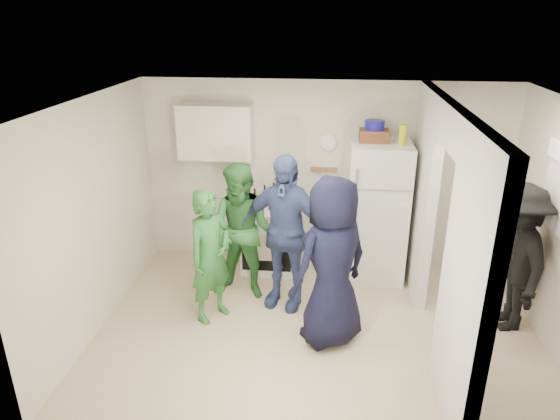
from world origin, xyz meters
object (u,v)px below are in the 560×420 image
object	(u,v)px
fridge	(377,212)
person_green_left	(211,256)
yellow_cup_stack_top	(402,135)
person_nook	(516,258)
person_denim	(284,232)
stove	(269,238)
person_green_center	(243,233)
blue_bowl	(375,125)
person_navy	(332,263)
wicker_basket	(374,136)

from	to	relation	value
fridge	person_green_left	xyz separation A→B (m)	(-1.89, -1.21, -0.13)
yellow_cup_stack_top	person_nook	distance (m)	1.85
person_denim	person_nook	world-z (taller)	person_denim
stove	person_green_center	xyz separation A→B (m)	(-0.22, -0.72, 0.40)
blue_bowl	person_denim	size ratio (longest dim) A/B	0.13
person_green_center	person_denim	world-z (taller)	person_denim
fridge	yellow_cup_stack_top	xyz separation A→B (m)	(0.22, -0.10, 1.03)
person_green_left	person_denim	distance (m)	0.88
stove	yellow_cup_stack_top	distance (m)	2.20
person_green_left	person_green_center	distance (m)	0.59
person_denim	person_nook	xyz separation A→B (m)	(2.51, -0.19, -0.10)
blue_bowl	person_green_left	bearing A→B (deg)	-144.84
blue_bowl	yellow_cup_stack_top	world-z (taller)	blue_bowl
person_green_center	person_navy	size ratio (longest dim) A/B	0.92
stove	blue_bowl	world-z (taller)	blue_bowl
person_green_center	person_navy	distance (m)	1.33
person_green_left	person_green_center	bearing A→B (deg)	7.51
wicker_basket	person_navy	xyz separation A→B (m)	(-0.46, -1.55, -0.96)
blue_bowl	stove	bearing A→B (deg)	-179.11
wicker_basket	person_navy	bearing A→B (deg)	-106.43
person_navy	person_nook	distance (m)	2.02
fridge	person_denim	xyz separation A→B (m)	(-1.11, -0.83, 0.03)
yellow_cup_stack_top	person_navy	size ratio (longest dim) A/B	0.14
fridge	wicker_basket	bearing A→B (deg)	153.43
person_denim	person_navy	bearing A→B (deg)	-33.36
wicker_basket	person_green_left	world-z (taller)	wicker_basket
fridge	yellow_cup_stack_top	bearing A→B (deg)	-24.44
blue_bowl	yellow_cup_stack_top	distance (m)	0.36
blue_bowl	person_denim	xyz separation A→B (m)	(-1.01, -0.88, -1.08)
person_green_left	stove	bearing A→B (deg)	13.38
person_navy	yellow_cup_stack_top	bearing A→B (deg)	-157.75
blue_bowl	yellow_cup_stack_top	bearing A→B (deg)	-25.11
fridge	wicker_basket	distance (m)	0.98
person_green_center	person_nook	xyz separation A→B (m)	(3.02, -0.32, -0.01)
stove	wicker_basket	bearing A→B (deg)	0.89
person_green_left	wicker_basket	bearing A→B (deg)	-19.71
stove	fridge	bearing A→B (deg)	-1.23
wicker_basket	person_navy	distance (m)	1.88
person_green_left	person_denim	size ratio (longest dim) A/B	0.83
yellow_cup_stack_top	person_green_center	world-z (taller)	yellow_cup_stack_top
person_green_center	person_denim	xyz separation A→B (m)	(0.51, -0.13, 0.09)
fridge	person_navy	size ratio (longest dim) A/B	0.99
person_denim	person_navy	xyz separation A→B (m)	(0.55, -0.67, -0.01)
person_nook	person_navy	bearing A→B (deg)	-78.82
yellow_cup_stack_top	person_navy	world-z (taller)	yellow_cup_stack_top
wicker_basket	person_green_center	distance (m)	1.98
person_green_left	person_denim	xyz separation A→B (m)	(0.78, 0.38, 0.16)
stove	person_denim	distance (m)	1.03
yellow_cup_stack_top	fridge	bearing A→B (deg)	155.56
yellow_cup_stack_top	person_navy	distance (m)	1.89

